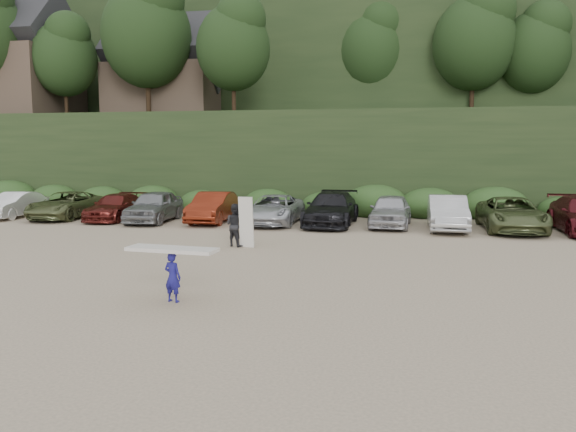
# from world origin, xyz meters

# --- Properties ---
(ground) EXTENTS (120.00, 120.00, 0.00)m
(ground) POSITION_xyz_m (0.00, 0.00, 0.00)
(ground) COLOR tan
(ground) RESTS_ON ground
(hillside_backdrop) EXTENTS (90.00, 41.50, 28.00)m
(hillside_backdrop) POSITION_xyz_m (-0.26, 35.93, 11.22)
(hillside_backdrop) COLOR black
(hillside_backdrop) RESTS_ON ground
(parked_cars) EXTENTS (39.09, 6.11, 1.63)m
(parked_cars) POSITION_xyz_m (1.95, 10.09, 0.77)
(parked_cars) COLOR silver
(parked_cars) RESTS_ON ground
(child_surfer) EXTENTS (2.32, 0.85, 1.36)m
(child_surfer) POSITION_xyz_m (0.20, -4.40, 0.93)
(child_surfer) COLOR navy
(child_surfer) RESTS_ON ground
(adult_surfer) EXTENTS (1.29, 0.90, 1.96)m
(adult_surfer) POSITION_xyz_m (-0.52, 3.53, 0.84)
(adult_surfer) COLOR black
(adult_surfer) RESTS_ON ground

